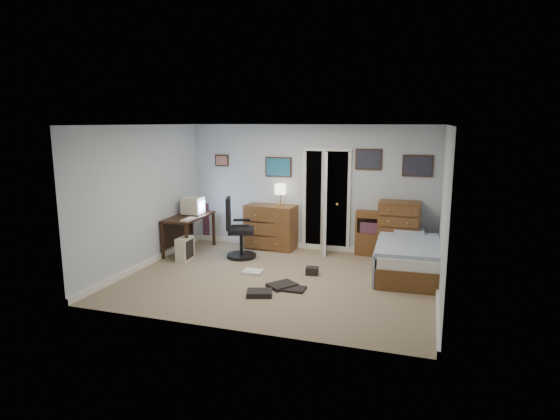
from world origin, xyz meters
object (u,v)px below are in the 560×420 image
(low_dresser, at_px, (271,227))
(tall_dresser, at_px, (399,231))
(office_chair, at_px, (238,235))
(bed, at_px, (407,257))
(computer_desk, at_px, (185,224))

(low_dresser, bearing_deg, tall_dresser, 3.40)
(office_chair, distance_m, tall_dresser, 3.02)
(office_chair, xyz_separation_m, bed, (3.11, -0.02, -0.15))
(office_chair, height_order, bed, office_chair)
(computer_desk, relative_size, bed, 0.65)
(tall_dresser, bearing_deg, low_dresser, 179.18)
(office_chair, distance_m, bed, 3.11)
(office_chair, bearing_deg, tall_dresser, -4.32)
(computer_desk, relative_size, low_dresser, 1.27)
(low_dresser, relative_size, bed, 0.52)
(computer_desk, bearing_deg, office_chair, -5.40)
(tall_dresser, xyz_separation_m, bed, (0.20, -0.82, -0.26))
(computer_desk, height_order, low_dresser, low_dresser)
(computer_desk, bearing_deg, bed, -2.65)
(tall_dresser, relative_size, bed, 0.57)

